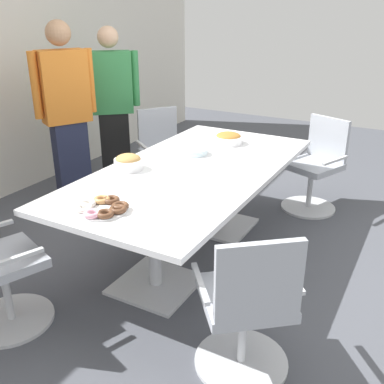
% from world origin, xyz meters
% --- Properties ---
extents(ground_plane, '(10.00, 10.00, 0.01)m').
position_xyz_m(ground_plane, '(0.00, 0.00, -0.01)').
color(ground_plane, '#4C4F56').
extents(conference_table, '(2.40, 1.20, 0.75)m').
position_xyz_m(conference_table, '(0.00, 0.00, 0.63)').
color(conference_table, white).
rests_on(conference_table, ground).
extents(office_chair_0, '(0.76, 0.76, 0.91)m').
position_xyz_m(office_chair_0, '(-1.00, -0.89, 0.41)').
color(office_chair_0, silver).
rests_on(office_chair_0, ground).
extents(office_chair_1, '(0.70, 0.70, 0.91)m').
position_xyz_m(office_chair_1, '(1.39, -0.63, 0.41)').
color(office_chair_1, silver).
rests_on(office_chair_1, ground).
extents(office_chair_2, '(0.75, 0.75, 0.91)m').
position_xyz_m(office_chair_2, '(0.99, 0.90, 0.41)').
color(office_chair_2, silver).
rests_on(office_chair_2, ground).
extents(person_standing_2, '(0.58, 0.40, 1.80)m').
position_xyz_m(person_standing_2, '(0.33, 1.58, 0.94)').
color(person_standing_2, '#232842').
rests_on(person_standing_2, ground).
extents(person_standing_3, '(0.47, 0.51, 1.72)m').
position_xyz_m(person_standing_3, '(1.01, 1.56, 0.90)').
color(person_standing_3, black).
rests_on(person_standing_3, ground).
extents(snack_bowl_pretzels, '(0.25, 0.25, 0.10)m').
position_xyz_m(snack_bowl_pretzels, '(0.74, 0.03, 0.80)').
color(snack_bowl_pretzels, white).
rests_on(snack_bowl_pretzels, conference_table).
extents(snack_bowl_cookies, '(0.22, 0.22, 0.12)m').
position_xyz_m(snack_bowl_cookies, '(-0.26, 0.41, 0.81)').
color(snack_bowl_cookies, white).
rests_on(snack_bowl_cookies, conference_table).
extents(donut_platter, '(0.32, 0.32, 0.04)m').
position_xyz_m(donut_platter, '(-0.94, 0.11, 0.77)').
color(donut_platter, white).
rests_on(donut_platter, conference_table).
extents(plate_stack, '(0.23, 0.23, 0.05)m').
position_xyz_m(plate_stack, '(0.31, 0.15, 0.78)').
color(plate_stack, white).
rests_on(plate_stack, conference_table).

